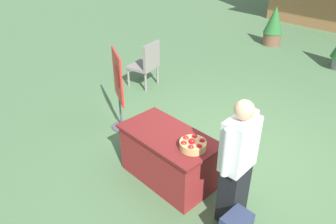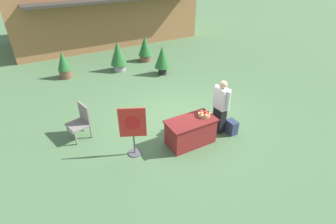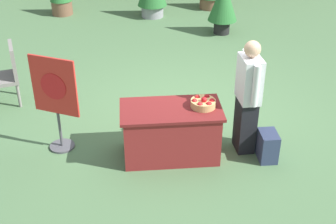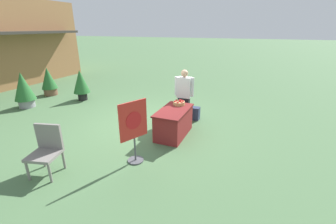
{
  "view_description": "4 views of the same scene",
  "coord_description": "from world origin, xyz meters",
  "views": [
    {
      "loc": [
        2.29,
        -3.58,
        3.22
      ],
      "look_at": [
        -0.84,
        -0.59,
        0.7
      ],
      "focal_mm": 35.0,
      "sensor_mm": 36.0,
      "label": 1
    },
    {
      "loc": [
        -3.77,
        -5.91,
        4.67
      ],
      "look_at": [
        -0.71,
        -0.46,
        0.81
      ],
      "focal_mm": 28.0,
      "sensor_mm": 36.0,
      "label": 2
    },
    {
      "loc": [
        -0.86,
        -6.48,
        3.89
      ],
      "look_at": [
        -0.36,
        -0.87,
        0.59
      ],
      "focal_mm": 50.0,
      "sensor_mm": 36.0,
      "label": 3
    },
    {
      "loc": [
        -5.67,
        -3.07,
        2.84
      ],
      "look_at": [
        0.02,
        -0.75,
        0.52
      ],
      "focal_mm": 24.0,
      "sensor_mm": 36.0,
      "label": 4
    }
  ],
  "objects": [
    {
      "name": "ground_plane",
      "position": [
        0.0,
        0.0,
        0.0
      ],
      "size": [
        120.0,
        120.0,
        0.0
      ],
      "primitive_type": "plane",
      "color": "#4C7047"
    },
    {
      "name": "potted_plant_far_left",
      "position": [
        1.29,
        3.6,
        0.73
      ],
      "size": [
        0.66,
        0.66,
        1.25
      ],
      "color": "black",
      "rests_on": "ground_plane"
    },
    {
      "name": "poster_board",
      "position": [
        -1.89,
        -0.74,
        0.81
      ],
      "size": [
        0.64,
        0.36,
        1.42
      ],
      "rotation": [
        0.0,
        0.0,
        -2.01
      ],
      "color": "#4C4C51",
      "rests_on": "ground_plane"
    },
    {
      "name": "potted_plant_far_right",
      "position": [
        -0.22,
        4.93,
        0.72
      ],
      "size": [
        0.73,
        0.73,
        1.32
      ],
      "color": "gray",
      "rests_on": "ground_plane"
    },
    {
      "name": "person_visitor",
      "position": [
        0.73,
        -1.0,
        0.85
      ],
      "size": [
        0.29,
        0.61,
        1.66
      ],
      "rotation": [
        0.0,
        0.0,
        -3.08
      ],
      "color": "black",
      "rests_on": "ground_plane"
    },
    {
      "name": "backpack",
      "position": [
        0.99,
        -1.28,
        0.21
      ],
      "size": [
        0.24,
        0.34,
        0.42
      ],
      "color": "#2D3856",
      "rests_on": "ground_plane"
    },
    {
      "name": "potted_plant_near_right",
      "position": [
        1.34,
        5.46,
        0.64
      ],
      "size": [
        0.65,
        0.65,
        1.22
      ],
      "color": "brown",
      "rests_on": "ground_plane"
    },
    {
      "name": "apple_basket",
      "position": [
        0.1,
        -1.06,
        0.82
      ],
      "size": [
        0.34,
        0.34,
        0.16
      ],
      "color": "tan",
      "rests_on": "display_table"
    },
    {
      "name": "display_table",
      "position": [
        -0.33,
        -1.07,
        0.38
      ],
      "size": [
        1.38,
        0.73,
        0.76
      ],
      "color": "maroon",
      "rests_on": "ground_plane"
    },
    {
      "name": "patio_chair",
      "position": [
        -2.89,
        0.73,
        0.56
      ],
      "size": [
        0.67,
        0.67,
        1.02
      ],
      "rotation": [
        0.0,
        0.0,
        3.39
      ],
      "color": "gray",
      "rests_on": "ground_plane"
    }
  ]
}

